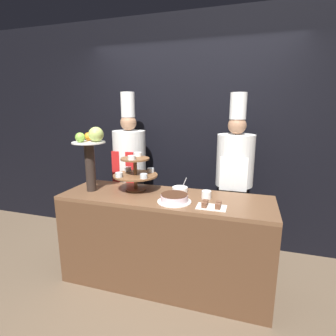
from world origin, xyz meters
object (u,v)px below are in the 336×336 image
serving_bowl_far (180,189)px  fruit_pedestal (91,150)px  cake_round (174,198)px  tiered_stand (135,172)px  cup_white (206,195)px  cake_square_tray (211,205)px  chef_center_left (234,175)px  chef_left (130,168)px

serving_bowl_far → fruit_pedestal: bearing=-165.0°
fruit_pedestal → serving_bowl_far: size_ratio=4.16×
cake_round → serving_bowl_far: 0.30m
tiered_stand → serving_bowl_far: tiered_stand is taller
cup_white → cake_square_tray: 0.23m
chef_center_left → cup_white: bearing=-110.4°
chef_center_left → cake_round: bearing=-122.1°
cake_square_tray → chef_center_left: chef_center_left is taller
chef_left → chef_center_left: size_ratio=1.01×
fruit_pedestal → serving_bowl_far: bearing=15.0°
tiered_stand → chef_center_left: bearing=30.0°
cake_square_tray → serving_bowl_far: bearing=136.7°
cake_round → cup_white: 0.31m
tiered_stand → chef_left: (-0.32, 0.53, -0.09)m
serving_bowl_far → tiered_stand: bearing=-168.1°
tiered_stand → chef_center_left: size_ratio=0.24×
cake_round → cake_square_tray: bearing=-6.3°
cake_square_tray → serving_bowl_far: 0.49m
tiered_stand → serving_bowl_far: bearing=11.9°
cake_square_tray → serving_bowl_far: size_ratio=1.60×
cup_white → serving_bowl_far: bearing=155.8°
cup_white → cake_square_tray: bearing=-70.0°
cake_round → tiered_stand: bearing=155.6°
cake_round → cup_white: same height
tiered_stand → serving_bowl_far: (0.43, 0.09, -0.17)m
fruit_pedestal → cake_round: fruit_pedestal is taller
cake_round → cake_square_tray: 0.33m
tiered_stand → cake_square_tray: bearing=-17.2°
cup_white → chef_left: 1.18m
tiered_stand → serving_bowl_far: size_ratio=2.89×
tiered_stand → fruit_pedestal: (-0.40, -0.13, 0.22)m
fruit_pedestal → cake_round: 0.95m
fruit_pedestal → cake_square_tray: fruit_pedestal is taller
fruit_pedestal → cake_square_tray: bearing=-5.4°
cup_white → chef_center_left: chef_center_left is taller
tiered_stand → fruit_pedestal: 0.48m
cake_square_tray → chef_center_left: (0.14, 0.78, 0.08)m
cake_round → cup_white: size_ratio=3.40×
cup_white → chef_left: chef_left is taller
fruit_pedestal → cake_square_tray: (1.20, -0.11, -0.39)m
cake_round → serving_bowl_far: bearing=95.0°
cake_round → chef_left: size_ratio=0.16×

